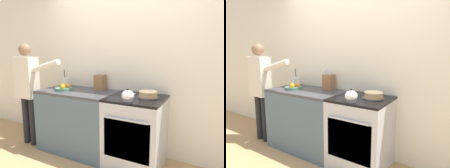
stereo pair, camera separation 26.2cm
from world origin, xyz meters
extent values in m
cube|color=silver|center=(0.00, 0.68, 1.30)|extent=(8.00, 0.04, 2.60)
cube|color=#4C6070|center=(-0.64, 0.33, 0.44)|extent=(1.13, 0.66, 0.88)
cube|color=#3D3D42|center=(-0.64, 0.33, 0.90)|extent=(1.13, 0.66, 0.03)
cube|color=#B7BABF|center=(0.28, 0.33, 0.44)|extent=(0.71, 0.66, 0.89)
cube|color=black|center=(0.28, 0.01, 0.47)|extent=(0.58, 0.01, 0.49)
cylinder|color=#B7BABF|center=(0.28, -0.02, 0.72)|extent=(0.53, 0.02, 0.02)
cube|color=black|center=(0.28, 0.33, 0.90)|extent=(0.71, 0.66, 0.03)
cylinder|color=#4C4C51|center=(0.42, 0.39, 0.92)|extent=(0.28, 0.28, 0.01)
cylinder|color=tan|center=(0.42, 0.39, 0.94)|extent=(0.23, 0.23, 0.03)
cylinder|color=tan|center=(0.42, 0.39, 0.97)|extent=(0.22, 0.22, 0.03)
cylinder|color=beige|center=(0.42, 0.39, 0.99)|extent=(0.23, 0.23, 0.01)
cylinder|color=white|center=(0.26, 0.11, 0.92)|extent=(0.11, 0.11, 0.01)
ellipsoid|color=white|center=(0.26, 0.11, 0.98)|extent=(0.15, 0.15, 0.13)
cone|color=white|center=(0.33, 0.11, 1.00)|extent=(0.07, 0.03, 0.07)
sphere|color=black|center=(0.26, 0.11, 1.06)|extent=(0.02, 0.02, 0.02)
cube|color=olive|center=(-0.38, 0.55, 1.03)|extent=(0.14, 0.15, 0.23)
cylinder|color=#B2B2B7|center=(-0.42, 0.51, 1.18)|extent=(0.01, 0.04, 0.07)
cylinder|color=#B2B2B7|center=(-0.38, 0.51, 1.19)|extent=(0.01, 0.04, 0.10)
cylinder|color=#B2B2B7|center=(-0.34, 0.51, 1.17)|extent=(0.01, 0.03, 0.06)
cylinder|color=#B2B2B7|center=(-0.42, 0.55, 1.17)|extent=(0.01, 0.03, 0.06)
cylinder|color=#B2B2B7|center=(-0.38, 0.54, 1.18)|extent=(0.01, 0.04, 0.08)
cylinder|color=silver|center=(-1.01, 0.51, 0.99)|extent=(0.11, 0.11, 0.15)
cylinder|color=black|center=(-1.01, 0.49, 1.09)|extent=(0.04, 0.01, 0.24)
cylinder|color=#B7BABF|center=(-1.01, 0.49, 1.09)|extent=(0.03, 0.01, 0.25)
cylinder|color=#B7BABF|center=(-0.99, 0.51, 1.09)|extent=(0.02, 0.05, 0.24)
cylinder|color=#4C7F66|center=(-0.85, 0.27, 0.94)|extent=(0.25, 0.25, 0.04)
sphere|color=orange|center=(-0.87, 0.27, 0.98)|extent=(0.08, 0.08, 0.08)
sphere|color=orange|center=(-0.82, 0.21, 0.98)|extent=(0.07, 0.07, 0.07)
sphere|color=orange|center=(-0.82, 0.33, 0.97)|extent=(0.07, 0.07, 0.07)
cylinder|color=black|center=(-1.53, 0.12, 0.38)|extent=(0.11, 0.11, 0.77)
cylinder|color=black|center=(-1.37, 0.12, 0.38)|extent=(0.11, 0.11, 0.77)
cube|color=beige|center=(-1.45, 0.12, 1.09)|extent=(0.34, 0.20, 0.64)
cylinder|color=beige|center=(-1.66, 0.12, 1.13)|extent=(0.08, 0.08, 0.54)
cylinder|color=beige|center=(-1.05, 0.12, 1.28)|extent=(0.54, 0.08, 0.22)
sphere|color=#846047|center=(-1.45, 0.12, 1.52)|extent=(0.18, 0.18, 0.18)
camera|label=1|loc=(1.14, -2.00, 1.51)|focal=32.00mm
camera|label=2|loc=(1.37, -1.87, 1.51)|focal=32.00mm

